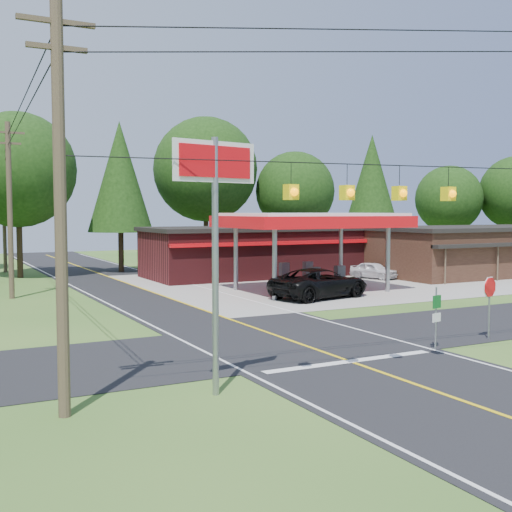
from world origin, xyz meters
name	(u,v)px	position (x,y,z in m)	size (l,w,h in m)	color
ground	(294,342)	(0.00, 0.00, 0.00)	(120.00, 120.00, 0.00)	#335F21
main_highway	(294,342)	(0.00, 0.00, 0.01)	(8.00, 120.00, 0.02)	black
cross_road	(294,342)	(0.00, 0.00, 0.01)	(70.00, 7.00, 0.02)	black
lane_center_yellow	(294,342)	(0.00, 0.00, 0.03)	(0.15, 110.00, 0.00)	yellow
gas_canopy	(311,223)	(9.00, 13.00, 4.27)	(10.60, 7.40, 4.88)	gray
convenience_store	(252,251)	(10.00, 22.98, 1.92)	(16.40, 7.55, 3.80)	#4E1619
strip_building	(492,250)	(28.00, 15.98, 1.91)	(20.40, 8.75, 3.80)	#361F16
utility_pole_near_left	(60,202)	(-9.50, -5.00, 5.20)	(1.80, 0.30, 10.00)	#473828
utility_pole_far_left	(10,207)	(-8.00, 18.00, 5.20)	(1.80, 0.30, 10.00)	#473828
utility_pole_north	(4,214)	(-6.50, 35.00, 4.75)	(0.30, 0.30, 9.50)	#473828
overhead_beacons	(374,168)	(-1.00, -6.00, 6.21)	(17.04, 2.04, 1.03)	black
treeline_backdrop	(131,176)	(0.82, 24.01, 7.49)	(70.27, 51.59, 13.30)	#332316
suv_car	(320,283)	(7.69, 10.00, 0.86)	(6.17, 6.17, 1.71)	black
sedan_car	(374,271)	(17.00, 17.00, 0.62)	(3.62, 3.62, 1.23)	white
big_stop_sign	(215,204)	(-5.48, -5.01, 5.17)	(2.55, 0.59, 6.94)	gray
octagonal_stop_sign	(490,292)	(7.00, -3.01, 1.85)	(0.85, 0.24, 2.48)	gray
route_sign_post	(436,313)	(3.80, -3.52, 1.36)	(0.46, 0.13, 2.28)	gray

